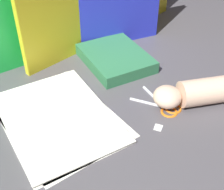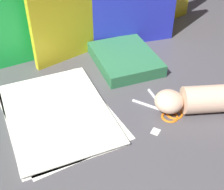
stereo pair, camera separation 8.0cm
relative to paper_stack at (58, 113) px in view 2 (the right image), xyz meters
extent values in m
plane|color=#4C494F|center=(0.09, -0.08, 0.00)|extent=(6.00, 6.00, 0.00)
cube|color=white|center=(0.00, 0.00, 0.00)|extent=(0.27, 0.37, 0.00)
cube|color=white|center=(0.00, 0.00, 0.00)|extent=(0.28, 0.37, 0.00)
cube|color=white|center=(0.00, 0.00, 0.00)|extent=(0.29, 0.38, 0.00)
cube|color=#2D7247|center=(0.28, 0.14, 0.01)|extent=(0.21, 0.25, 0.04)
sphere|color=silver|center=(0.26, -0.12, 0.00)|extent=(0.01, 0.01, 0.01)
cylinder|color=silver|center=(0.24, -0.08, 0.00)|extent=(0.06, 0.09, 0.01)
torus|color=orange|center=(0.28, -0.14, 0.00)|extent=(0.06, 0.06, 0.01)
cylinder|color=silver|center=(0.27, -0.07, 0.00)|extent=(0.02, 0.10, 0.01)
torus|color=orange|center=(0.26, -0.15, 0.00)|extent=(0.05, 0.05, 0.01)
cylinder|color=beige|center=(0.40, -0.18, 0.03)|extent=(0.22, 0.15, 0.07)
ellipsoid|color=beige|center=(0.27, -0.13, 0.03)|extent=(0.10, 0.10, 0.06)
cube|color=white|center=(0.20, -0.18, 0.00)|extent=(0.03, 0.03, 0.00)
camera|label=1|loc=(-0.23, -0.58, 0.55)|focal=50.00mm
camera|label=2|loc=(-0.16, -0.62, 0.55)|focal=50.00mm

